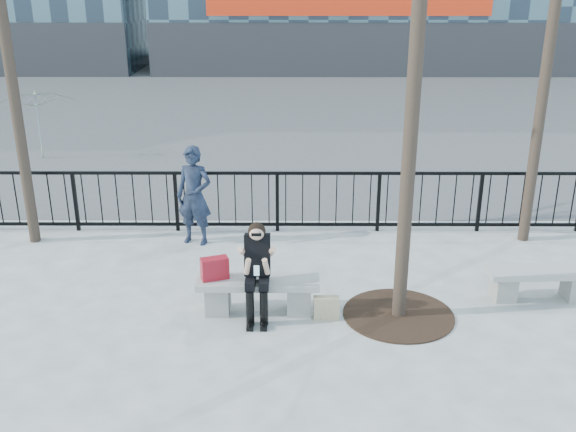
{
  "coord_description": "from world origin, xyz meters",
  "views": [
    {
      "loc": [
        0.44,
        -7.77,
        4.3
      ],
      "look_at": [
        0.4,
        0.8,
        1.1
      ],
      "focal_mm": 40.0,
      "sensor_mm": 36.0,
      "label": 1
    }
  ],
  "objects_px": {
    "seated_woman": "(257,272)",
    "standing_man": "(194,196)",
    "bench_second": "(540,281)",
    "bench_main": "(258,292)"
  },
  "relations": [
    {
      "from": "seated_woman",
      "to": "standing_man",
      "type": "distance_m",
      "value": 2.87
    },
    {
      "from": "bench_main",
      "to": "bench_second",
      "type": "bearing_deg",
      "value": 5.75
    },
    {
      "from": "standing_man",
      "to": "bench_second",
      "type": "bearing_deg",
      "value": -5.86
    },
    {
      "from": "bench_main",
      "to": "bench_second",
      "type": "height_order",
      "value": "bench_main"
    },
    {
      "from": "bench_second",
      "to": "seated_woman",
      "type": "xyz_separation_m",
      "value": [
        -3.97,
        -0.56,
        0.39
      ]
    },
    {
      "from": "bench_second",
      "to": "standing_man",
      "type": "xyz_separation_m",
      "value": [
        -5.15,
        2.04,
        0.57
      ]
    },
    {
      "from": "bench_second",
      "to": "bench_main",
      "type": "bearing_deg",
      "value": -176.36
    },
    {
      "from": "bench_main",
      "to": "standing_man",
      "type": "xyz_separation_m",
      "value": [
        -1.19,
        2.44,
        0.55
      ]
    },
    {
      "from": "seated_woman",
      "to": "standing_man",
      "type": "height_order",
      "value": "standing_man"
    },
    {
      "from": "bench_second",
      "to": "standing_man",
      "type": "distance_m",
      "value": 5.57
    }
  ]
}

